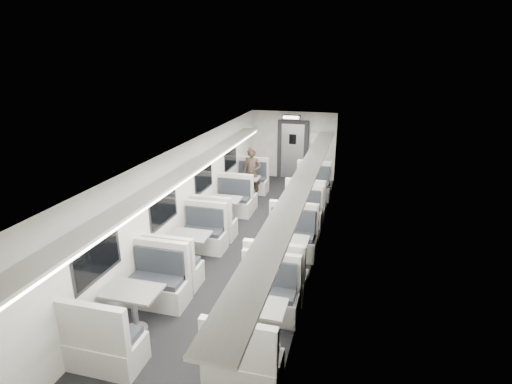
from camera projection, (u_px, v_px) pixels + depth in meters
The scene contains 19 objects.
room at pixel (247, 202), 8.75m from camera, with size 3.24×12.24×2.64m.
booth_left_a at pixel (245, 188), 12.25m from camera, with size 1.04×2.11×1.13m.
booth_left_b at pixel (224, 211), 10.44m from camera, with size 1.04×2.12×1.13m.
booth_left_c at pixel (190, 249), 8.42m from camera, with size 1.02×2.08×1.11m.
booth_left_d at pixel (135, 310), 6.40m from camera, with size 1.06×2.15×1.15m.
booth_right_a at pixel (310, 195), 11.63m from camera, with size 1.07×2.18×1.17m.
booth_right_b at pixel (299, 222), 9.84m from camera, with size 0.96×1.95×1.04m.
booth_right_c at pixel (285, 256), 8.07m from camera, with size 1.10×2.23×1.19m.
booth_right_d at pixel (257, 325), 6.06m from camera, with size 1.03×2.08×1.11m.
passenger at pixel (252, 174), 12.18m from camera, with size 0.60×0.39×1.64m, color black.
window_a at pixel (231, 156), 12.16m from camera, with size 0.02×1.18×0.84m, color black.
window_b at pixel (204, 176), 10.15m from camera, with size 0.02×1.18×0.84m, color black.
window_c at pixel (164, 205), 8.14m from camera, with size 0.02×1.18×0.84m, color black.
window_d at pixel (97, 255), 6.13m from camera, with size 0.02×1.18×0.84m, color black.
luggage_rack_left at pixel (187, 170), 8.54m from camera, with size 0.46×10.40×0.09m.
luggage_rack_right at pixel (303, 179), 7.94m from camera, with size 0.46×10.40×0.09m.
vestibule_door at pixel (293, 150), 14.22m from camera, with size 1.10×0.13×2.10m.
exit_sign at pixel (291, 117), 13.37m from camera, with size 0.62×0.12×0.16m.
wall_notice at pixel (314, 139), 13.88m from camera, with size 0.32×0.02×0.40m, color white.
Camera 1 is at (2.26, -7.88, 4.26)m, focal length 28.00 mm.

